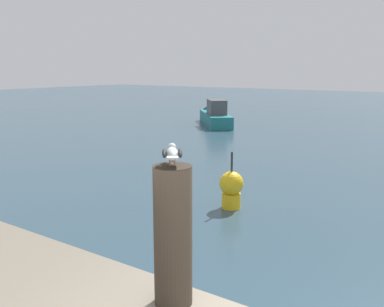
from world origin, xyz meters
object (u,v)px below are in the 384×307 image
seagull (172,153)px  boat_teal (214,115)px  channel_buoy (231,188)px  mooring_post (173,236)px

seagull → boat_teal: seagull is taller
seagull → channel_buoy: size_ratio=0.25×
seagull → channel_buoy: seagull is taller
seagull → channel_buoy: (-2.90, 6.01, -2.12)m
mooring_post → seagull: (-0.00, 0.01, 0.63)m
channel_buoy → boat_teal: bearing=123.4°
boat_teal → channel_buoy: boat_teal is taller
mooring_post → boat_teal: (-11.40, 18.91, -1.47)m
mooring_post → boat_teal: size_ratio=0.22×
channel_buoy → seagull: bearing=-64.3°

